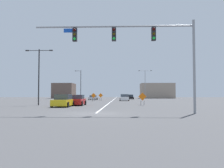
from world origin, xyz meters
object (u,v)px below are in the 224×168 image
at_px(car_silver_near, 93,98).
at_px(construction_sign_right_shoulder, 101,96).
at_px(street_lamp_near_left, 80,83).
at_px(construction_sign_left_lane, 94,96).
at_px(car_black_far, 130,97).
at_px(car_red_passing, 77,100).
at_px(construction_sign_left_shoulder, 142,97).
at_px(street_lamp_mid_right, 39,72).
at_px(traffic_signal_assembly, 137,42).
at_px(car_yellow_mid, 63,101).
at_px(street_lamp_far_right, 145,82).
at_px(car_white_approaching, 124,98).

bearing_deg(car_silver_near, construction_sign_right_shoulder, -68.94).
distance_m(street_lamp_near_left, construction_sign_left_lane, 19.42).
distance_m(street_lamp_near_left, car_silver_near, 8.52).
bearing_deg(construction_sign_left_lane, street_lamp_near_left, 108.37).
bearing_deg(car_black_far, construction_sign_right_shoulder, -117.80).
bearing_deg(car_red_passing, construction_sign_left_shoulder, 6.00).
height_order(street_lamp_near_left, construction_sign_right_shoulder, street_lamp_near_left).
xyz_separation_m(construction_sign_left_lane, car_red_passing, (-0.14, -18.58, -0.47)).
height_order(street_lamp_mid_right, construction_sign_left_lane, street_lamp_mid_right).
xyz_separation_m(traffic_signal_assembly, construction_sign_right_shoulder, (-6.05, 37.03, -4.54)).
height_order(construction_sign_left_shoulder, car_yellow_mid, construction_sign_left_shoulder).
relative_size(street_lamp_far_right, street_lamp_near_left, 1.07).
height_order(construction_sign_left_shoulder, car_silver_near, construction_sign_left_shoulder).
xyz_separation_m(car_red_passing, car_yellow_mid, (-0.96, -3.48, 0.04)).
bearing_deg(construction_sign_right_shoulder, car_yellow_mid, -94.52).
relative_size(street_lamp_near_left, car_silver_near, 2.03).
relative_size(street_lamp_mid_right, car_silver_near, 1.83).
height_order(construction_sign_left_lane, car_white_approaching, construction_sign_left_lane).
xyz_separation_m(street_lamp_far_right, street_lamp_near_left, (-19.67, -6.47, -0.73)).
bearing_deg(street_lamp_far_right, car_white_approaching, -108.59).
height_order(construction_sign_left_shoulder, car_red_passing, construction_sign_left_shoulder).
bearing_deg(car_red_passing, car_yellow_mid, -105.49).
distance_m(construction_sign_left_shoulder, car_white_approaching, 21.59).
height_order(traffic_signal_assembly, street_lamp_mid_right, street_lamp_mid_right).
bearing_deg(car_silver_near, car_red_passing, -87.48).
distance_m(street_lamp_far_right, car_red_passing, 45.56).
distance_m(car_black_far, car_red_passing, 39.60).
xyz_separation_m(street_lamp_far_right, street_lamp_mid_right, (-19.06, -42.99, -0.82)).
relative_size(traffic_signal_assembly, car_silver_near, 3.01).
height_order(construction_sign_left_lane, car_silver_near, construction_sign_left_lane).
bearing_deg(construction_sign_left_lane, street_lamp_far_right, 60.96).
xyz_separation_m(construction_sign_right_shoulder, construction_sign_left_lane, (-1.07, -5.51, 0.01)).
bearing_deg(car_black_far, street_lamp_mid_right, -110.19).
height_order(traffic_signal_assembly, car_yellow_mid, traffic_signal_assembly).
distance_m(construction_sign_left_lane, car_red_passing, 18.58).
height_order(car_black_far, car_red_passing, car_red_passing).
height_order(street_lamp_far_right, car_red_passing, street_lamp_far_right).
xyz_separation_m(construction_sign_right_shoulder, car_red_passing, (-1.21, -24.09, -0.46)).
relative_size(street_lamp_far_right, construction_sign_left_shoulder, 5.26).
distance_m(traffic_signal_assembly, car_silver_near, 44.83).
bearing_deg(street_lamp_near_left, construction_sign_left_shoulder, -67.46).
bearing_deg(street_lamp_near_left, traffic_signal_assembly, -75.17).
bearing_deg(street_lamp_far_right, construction_sign_left_lane, -119.04).
distance_m(street_lamp_far_right, construction_sign_left_lane, 28.45).
relative_size(street_lamp_mid_right, car_red_passing, 1.97).
bearing_deg(street_lamp_mid_right, street_lamp_near_left, 90.95).
height_order(traffic_signal_assembly, street_lamp_near_left, street_lamp_near_left).
distance_m(construction_sign_right_shoulder, car_yellow_mid, 27.65).
bearing_deg(car_yellow_mid, traffic_signal_assembly, -48.99).
height_order(traffic_signal_assembly, street_lamp_far_right, street_lamp_far_right).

